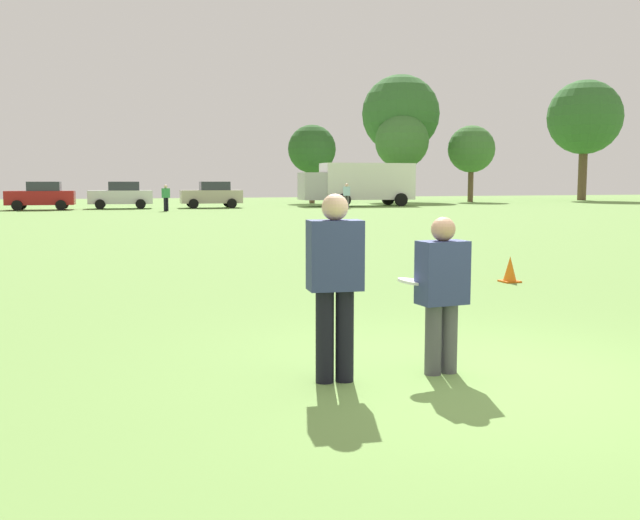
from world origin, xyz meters
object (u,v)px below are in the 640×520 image
(box_truck, at_px, (359,182))
(bystander_far_jogger, at_px, (347,194))
(frisbee, at_px, (412,282))
(parked_car_near_right, at_px, (121,195))
(bystander_sideline_watcher, at_px, (166,196))
(parked_car_mid_right, at_px, (41,196))
(player_thrower, at_px, (335,277))
(player_defender, at_px, (442,287))
(traffic_cone, at_px, (510,270))
(parked_car_far_right, at_px, (212,195))

(box_truck, bearing_deg, bystander_far_jogger, -121.92)
(frisbee, distance_m, box_truck, 47.12)
(box_truck, bearing_deg, parked_car_near_right, 178.97)
(box_truck, height_order, bystander_sideline_watcher, box_truck)
(parked_car_mid_right, height_order, bystander_far_jogger, parked_car_mid_right)
(player_thrower, bearing_deg, player_defender, -3.10)
(frisbee, height_order, traffic_cone, frisbee)
(player_defender, bearing_deg, parked_car_mid_right, 97.02)
(frisbee, relative_size, bystander_far_jogger, 0.16)
(parked_car_far_right, bearing_deg, player_defender, -97.42)
(traffic_cone, distance_m, bystander_sideline_watcher, 34.03)
(parked_car_mid_right, bearing_deg, traffic_cone, -75.95)
(box_truck, bearing_deg, traffic_cone, -107.98)
(player_defender, height_order, traffic_cone, player_defender)
(parked_car_mid_right, height_order, box_truck, box_truck)
(player_thrower, xyz_separation_m, parked_car_far_right, (6.77, 43.70, -0.06))
(player_defender, distance_m, parked_car_near_right, 44.37)
(player_thrower, xyz_separation_m, traffic_cone, (5.31, 5.17, -0.75))
(player_defender, relative_size, frisbee, 5.54)
(player_thrower, relative_size, parked_car_mid_right, 0.40)
(player_thrower, bearing_deg, bystander_far_jogger, 68.95)
(parked_car_mid_right, bearing_deg, parked_car_near_right, 7.72)
(player_defender, relative_size, traffic_cone, 3.16)
(player_defender, bearing_deg, player_thrower, 176.90)
(parked_car_mid_right, bearing_deg, parked_car_far_right, 0.32)
(traffic_cone, xyz_separation_m, parked_car_mid_right, (-9.62, 38.47, 0.69))
(frisbee, height_order, parked_car_far_right, parked_car_far_right)
(parked_car_far_right, relative_size, bystander_sideline_watcher, 2.64)
(parked_car_far_right, distance_m, bystander_sideline_watcher, 5.88)
(player_thrower, distance_m, player_defender, 1.08)
(traffic_cone, bearing_deg, bystander_sideline_watcher, 93.77)
(parked_car_near_right, xyz_separation_m, bystander_sideline_watcher, (2.37, -5.19, -0.00))
(traffic_cone, xyz_separation_m, box_truck, (12.60, 38.84, 1.52))
(player_thrower, bearing_deg, parked_car_mid_right, 95.64)
(traffic_cone, distance_m, parked_car_near_right, 39.42)
(box_truck, bearing_deg, player_thrower, -112.15)
(traffic_cone, distance_m, parked_car_mid_right, 39.66)
(player_thrower, distance_m, parked_car_near_right, 44.32)
(frisbee, relative_size, parked_car_far_right, 0.06)
(bystander_sideline_watcher, bearing_deg, frisbee, -93.30)
(parked_car_near_right, relative_size, bystander_far_jogger, 2.53)
(parked_car_mid_right, distance_m, box_truck, 22.24)
(traffic_cone, bearing_deg, parked_car_far_right, 87.83)
(parked_car_mid_right, distance_m, bystander_far_jogger, 20.01)
(parked_car_near_right, bearing_deg, parked_car_far_right, -5.82)
(traffic_cone, height_order, bystander_sideline_watcher, bystander_sideline_watcher)
(bystander_sideline_watcher, xyz_separation_m, bystander_far_jogger, (12.27, 0.75, 0.04))
(parked_car_mid_right, distance_m, bystander_sideline_watcher, 8.65)
(player_thrower, distance_m, traffic_cone, 7.45)
(traffic_cone, height_order, bystander_far_jogger, bystander_far_jogger)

